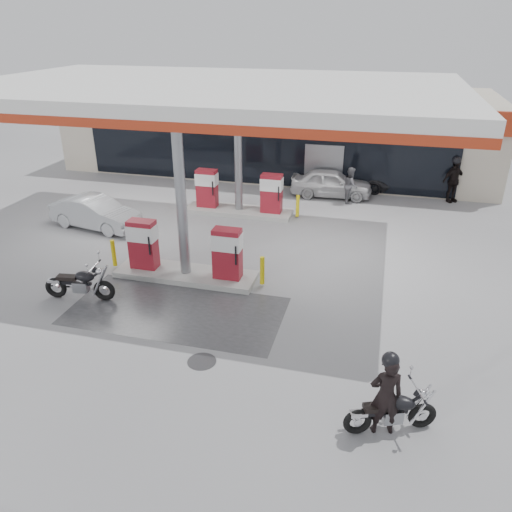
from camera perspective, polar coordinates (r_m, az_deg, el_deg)
The scene contains 16 objects.
ground at distance 14.51m, azimuth -10.92°, elevation -5.89°, with size 90.00×90.00×0.00m, color gray.
wet_patch at distance 14.32m, azimuth -9.09°, elevation -6.18°, with size 6.00×3.00×0.00m, color #4C4C4F.
drain_cover at distance 12.30m, azimuth -6.21°, elevation -11.89°, with size 0.70×0.70×0.01m, color #38383A.
store_building at distance 28.14m, azimuth 2.71°, elevation 14.29°, with size 22.00×8.22×4.00m.
canopy at distance 17.20m, azimuth -5.17°, elevation 18.12°, with size 16.00×10.02×5.51m.
pump_island_near at distance 15.77m, azimuth -8.13°, elevation -0.06°, with size 5.14×1.30×1.78m.
pump_island_far at distance 21.01m, azimuth -1.97°, elevation 6.76°, with size 5.14×1.30×1.78m.
main_motorcycle at distance 10.62m, azimuth 15.32°, elevation -16.88°, with size 1.83×0.94×0.98m.
biker_main at distance 10.26m, azimuth 14.59°, elevation -15.19°, with size 0.65×0.42×1.77m, color black.
parked_motorcycle at distance 15.35m, azimuth -19.42°, elevation -3.05°, with size 2.11×0.81×1.09m.
sedan_white at distance 23.40m, azimuth 8.59°, elevation 8.24°, with size 1.49×3.69×1.26m, color silver.
attendant at distance 22.69m, azimuth 10.76°, elevation 7.97°, with size 0.77×0.60×1.59m, color #5B5B60.
hatchback_silver at distance 20.50m, azimuth -17.85°, elevation 4.74°, with size 1.29×3.70×1.22m, color #AAAEB3.
parked_car_left at distance 29.86m, azimuth -15.60°, elevation 11.14°, with size 1.47×3.62×1.05m, color gray.
parked_car_right at distance 24.99m, azimuth 11.39°, elevation 8.92°, with size 1.78×3.87×1.08m, color black.
biker_walking at distance 23.97m, azimuth 21.63°, elevation 7.99°, with size 1.13×0.47×1.93m, color black.
Camera 1 is at (5.71, -11.08, 7.43)m, focal length 35.00 mm.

